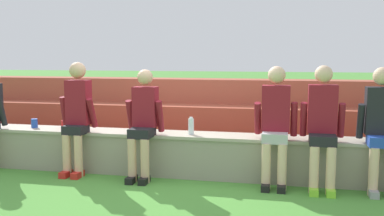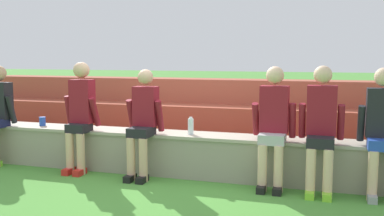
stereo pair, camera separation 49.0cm
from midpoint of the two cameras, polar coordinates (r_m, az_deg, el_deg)
ground_plane at (r=5.82m, az=-0.89°, el=-9.09°), size 80.00×80.00×0.00m
stone_seating_wall at (r=5.96m, az=-0.22°, el=-5.76°), size 7.38×0.49×0.56m
brick_bleachers at (r=7.31m, az=3.25°, el=-2.09°), size 8.59×1.72×1.20m
person_left_of_center at (r=6.14m, az=-12.11°, el=-0.62°), size 0.49×0.47×1.51m
person_center at (r=5.73m, az=-3.95°, el=-1.60°), size 0.49×0.55×1.42m
person_right_of_center at (r=5.39m, az=13.08°, el=-1.89°), size 0.52×0.53×1.47m
person_far_right at (r=5.36m, az=18.95°, el=-2.10°), size 0.52×0.57×1.48m
person_rightmost_edge at (r=5.46m, az=25.88°, el=-2.30°), size 0.52×0.52×1.46m
water_bottle_mid_left at (r=5.76m, az=2.27°, el=-2.40°), size 0.07×0.07×0.23m
plastic_cup_middle at (r=6.79m, az=-16.91°, el=-1.67°), size 0.09×0.09×0.13m
plastic_cup_right_end at (r=6.58m, az=-13.44°, el=-1.90°), size 0.09×0.09×0.11m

